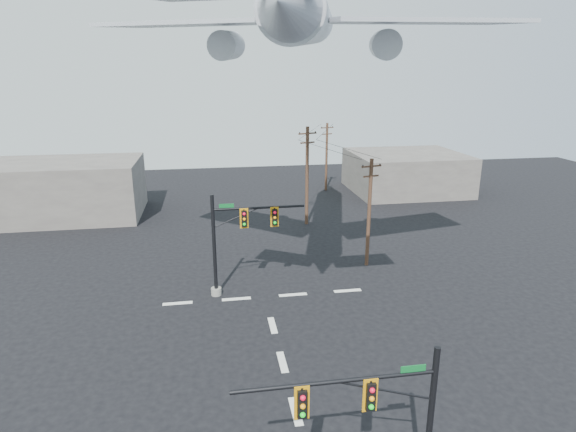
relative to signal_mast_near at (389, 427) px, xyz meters
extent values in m
plane|color=black|center=(-2.21, 5.56, -3.50)|extent=(120.00, 120.00, 0.00)
cube|color=silver|center=(-2.21, 5.56, -3.49)|extent=(0.40, 2.00, 0.01)
cube|color=silver|center=(-2.21, 9.56, -3.49)|extent=(0.40, 2.00, 0.01)
cube|color=silver|center=(-2.21, 13.56, -3.49)|extent=(0.40, 2.00, 0.01)
cube|color=silver|center=(-8.21, 17.56, -3.49)|extent=(2.00, 0.40, 0.01)
cube|color=silver|center=(-4.21, 17.56, -3.49)|extent=(2.00, 0.40, 0.01)
cube|color=silver|center=(-0.21, 17.56, -3.49)|extent=(2.00, 0.40, 0.01)
cube|color=silver|center=(3.79, 17.56, -3.49)|extent=(2.00, 0.40, 0.01)
cylinder|color=black|center=(1.54, 0.04, -0.29)|extent=(0.22, 0.22, 6.43)
cylinder|color=black|center=(-1.91, 0.04, 2.01)|extent=(6.90, 0.15, 0.15)
cylinder|color=black|center=(-0.18, 0.04, 1.46)|extent=(3.62, 0.07, 0.07)
cube|color=black|center=(-0.76, -0.09, 1.43)|extent=(0.31, 0.28, 1.01)
cube|color=orange|center=(-0.76, -0.08, 1.43)|extent=(0.51, 0.04, 1.24)
sphere|color=red|center=(-0.76, -0.25, 1.75)|extent=(0.18, 0.18, 0.18)
sphere|color=orange|center=(-0.76, -0.25, 1.43)|extent=(0.18, 0.18, 0.18)
sphere|color=#0DD01C|center=(-0.76, -0.25, 1.11)|extent=(0.18, 0.18, 0.18)
cube|color=black|center=(-3.06, -0.09, 1.43)|extent=(0.31, 0.28, 1.01)
cube|color=orange|center=(-3.06, -0.08, 1.43)|extent=(0.51, 0.04, 1.24)
sphere|color=red|center=(-3.06, -0.25, 1.75)|extent=(0.18, 0.18, 0.18)
sphere|color=orange|center=(-3.06, -0.25, 1.43)|extent=(0.18, 0.18, 0.18)
sphere|color=#0DD01C|center=(-3.06, -0.25, 1.11)|extent=(0.18, 0.18, 0.18)
cube|color=#0C5A24|center=(0.71, -0.01, 2.24)|extent=(0.87, 0.04, 0.24)
cylinder|color=gray|center=(-5.56, 18.47, -3.24)|extent=(0.73, 0.73, 0.52)
cylinder|color=black|center=(-5.56, 18.47, 0.15)|extent=(0.25, 0.25, 7.31)
cylinder|color=black|center=(-2.42, 18.47, 2.76)|extent=(6.27, 0.17, 0.17)
cylinder|color=black|center=(-3.99, 18.47, 2.13)|extent=(3.38, 0.08, 0.08)
cube|color=black|center=(-3.47, 18.32, 2.10)|extent=(0.35, 0.31, 1.15)
cube|color=orange|center=(-3.47, 18.34, 2.10)|extent=(0.57, 0.04, 1.41)
sphere|color=red|center=(-3.47, 18.14, 2.47)|extent=(0.21, 0.21, 0.21)
sphere|color=orange|center=(-3.47, 18.14, 2.10)|extent=(0.21, 0.21, 0.21)
sphere|color=#0DD01C|center=(-3.47, 18.14, 1.73)|extent=(0.21, 0.21, 0.21)
cube|color=black|center=(-1.38, 18.32, 2.10)|extent=(0.35, 0.31, 1.15)
cube|color=orange|center=(-1.38, 18.34, 2.10)|extent=(0.57, 0.04, 1.41)
sphere|color=red|center=(-1.38, 18.14, 2.47)|extent=(0.21, 0.21, 0.21)
sphere|color=orange|center=(-1.38, 18.14, 2.10)|extent=(0.21, 0.21, 0.21)
sphere|color=#0DD01C|center=(-1.38, 18.14, 1.73)|extent=(0.21, 0.21, 0.21)
cube|color=#0C5A24|center=(-4.62, 18.41, 3.02)|extent=(0.99, 0.04, 0.27)
cylinder|color=#4D3221|center=(6.69, 22.01, 0.87)|extent=(0.29, 0.29, 8.75)
cube|color=#4D3221|center=(6.69, 22.01, 4.66)|extent=(1.72, 0.55, 0.12)
cube|color=#4D3221|center=(6.69, 22.01, 3.89)|extent=(1.35, 0.45, 0.12)
cylinder|color=black|center=(5.94, 21.82, 4.76)|extent=(0.10, 0.10, 0.12)
cylinder|color=black|center=(6.69, 22.01, 4.76)|extent=(0.10, 0.10, 0.12)
cylinder|color=black|center=(7.44, 22.21, 4.76)|extent=(0.10, 0.10, 0.12)
cylinder|color=#4D3221|center=(4.05, 33.61, 1.49)|extent=(0.34, 0.34, 9.98)
cube|color=#4D3221|center=(4.05, 33.61, 5.81)|extent=(1.95, 0.79, 0.13)
cube|color=#4D3221|center=(4.05, 33.61, 4.91)|extent=(1.53, 0.64, 0.13)
cylinder|color=black|center=(3.21, 33.32, 5.92)|extent=(0.11, 0.11, 0.13)
cylinder|color=black|center=(4.05, 33.61, 5.92)|extent=(0.11, 0.11, 0.13)
cylinder|color=black|center=(4.90, 33.90, 5.92)|extent=(0.11, 0.11, 0.13)
cylinder|color=#4D3221|center=(9.53, 47.58, 0.91)|extent=(0.30, 0.30, 8.83)
cube|color=#4D3221|center=(9.53, 47.58, 4.72)|extent=(1.77, 0.61, 0.12)
cube|color=#4D3221|center=(9.53, 47.58, 3.92)|extent=(1.38, 0.50, 0.12)
cylinder|color=black|center=(8.76, 47.36, 4.82)|extent=(0.10, 0.10, 0.12)
cylinder|color=black|center=(9.53, 47.58, 4.82)|extent=(0.10, 0.10, 0.12)
cylinder|color=black|center=(10.31, 47.80, 4.82)|extent=(0.10, 0.10, 0.12)
cylinder|color=black|center=(4.53, 27.81, 5.18)|extent=(2.78, 11.60, 0.03)
cylinder|color=black|center=(5.94, 40.60, 5.21)|extent=(5.60, 13.98, 0.03)
cylinder|color=black|center=(6.21, 27.81, 5.18)|extent=(2.55, 11.60, 0.03)
cylinder|color=black|center=(7.64, 40.60, 5.21)|extent=(5.41, 13.98, 0.03)
cylinder|color=#B6BBC3|center=(0.73, 18.72, 14.86)|extent=(8.35, 20.23, 4.32)
cone|color=#B6BBC3|center=(3.93, 30.46, 15.56)|extent=(4.27, 5.28, 3.42)
cone|color=#B6BBC3|center=(-2.48, 6.97, 14.15)|extent=(3.96, 5.18, 3.10)
cube|color=#B6BBC3|center=(-6.46, 19.26, 14.48)|extent=(12.70, 11.72, 0.51)
cube|color=#B6BBC3|center=(7.19, 15.54, 14.48)|extent=(13.44, 6.57, 0.51)
cylinder|color=#B6BBC3|center=(-4.17, 19.58, 13.24)|extent=(2.58, 3.62, 1.96)
cylinder|color=#B6BBC3|center=(5.38, 16.97, 13.24)|extent=(2.58, 3.62, 1.96)
cube|color=slate|center=(-22.21, 40.56, -0.50)|extent=(18.00, 10.00, 6.00)
cube|color=slate|center=(19.79, 45.56, -1.00)|extent=(14.00, 12.00, 5.00)
camera|label=1|loc=(-5.65, -12.92, 11.69)|focal=30.00mm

